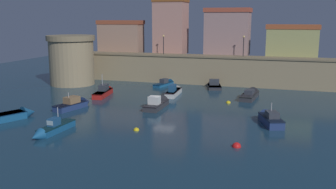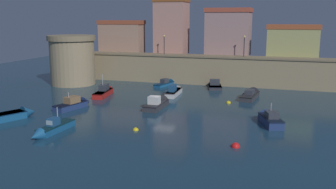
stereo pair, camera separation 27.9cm
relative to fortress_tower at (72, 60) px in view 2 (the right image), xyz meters
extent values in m
plane|color=#19384C|center=(19.33, -11.63, -3.99)|extent=(101.45, 101.45, 0.00)
cube|color=#9E8966|center=(19.33, 6.87, -1.79)|extent=(42.17, 3.17, 4.40)
cube|color=#817053|center=(19.33, 6.87, 0.53)|extent=(42.17, 3.47, 0.24)
cube|color=tan|center=(4.17, 10.09, 2.93)|extent=(7.80, 3.27, 5.05)
cube|color=#99492F|center=(4.17, 10.09, 5.81)|extent=(8.12, 3.40, 0.70)
cube|color=tan|center=(13.40, 10.70, 4.82)|extent=(5.29, 4.49, 8.82)
cube|color=brown|center=(13.40, 10.70, 9.58)|extent=(5.51, 4.67, 0.70)
cube|color=#A8827F|center=(23.27, 11.20, 3.95)|extent=(7.13, 5.49, 7.10)
cube|color=#B04B35|center=(23.27, 11.20, 7.85)|extent=(7.42, 5.71, 0.70)
cube|color=tan|center=(33.63, 10.31, 2.64)|extent=(7.84, 3.71, 4.47)
cube|color=#A8502D|center=(33.63, 10.31, 5.22)|extent=(8.15, 3.86, 0.70)
cylinder|color=#9E8966|center=(0.00, 0.00, -0.46)|extent=(7.04, 7.04, 7.07)
cylinder|color=#867556|center=(0.00, 0.00, 3.47)|extent=(7.61, 7.61, 0.80)
cylinder|color=black|center=(13.30, 6.87, 2.08)|extent=(0.12, 0.12, 2.87)
sphere|color=#F9D172|center=(13.30, 6.87, 3.66)|extent=(0.32, 0.32, 0.32)
cylinder|color=black|center=(26.43, 6.87, 2.11)|extent=(0.12, 0.12, 2.94)
sphere|color=#F9D172|center=(26.43, 6.87, 3.73)|extent=(0.32, 0.32, 0.32)
cube|color=red|center=(9.03, -7.23, -3.62)|extent=(2.09, 5.28, 0.73)
cone|color=red|center=(8.55, -4.05, -3.62)|extent=(1.47, 1.57, 1.28)
cube|color=#500B09|center=(9.03, -7.23, -3.30)|extent=(2.13, 5.38, 0.08)
cube|color=#333842|center=(8.96, -6.80, -2.85)|extent=(1.24, 1.89, 0.81)
cylinder|color=#B2B2B7|center=(9.04, -7.29, -2.09)|extent=(0.08, 0.08, 2.34)
cube|color=#333338|center=(18.36, -11.71, -3.66)|extent=(1.66, 4.89, 0.66)
cone|color=#333338|center=(18.36, -8.62, -3.66)|extent=(1.58, 1.37, 1.58)
cube|color=black|center=(18.36, -11.71, -3.37)|extent=(1.70, 4.99, 0.08)
cube|color=silver|center=(18.36, -12.42, -2.88)|extent=(1.28, 1.14, 0.91)
cube|color=#99B7C6|center=(18.36, -11.85, -2.83)|extent=(1.15, 0.06, 0.55)
cube|color=#195689|center=(14.53, 2.97, -3.77)|extent=(2.24, 4.47, 0.45)
cone|color=#195689|center=(15.18, 5.59, -3.77)|extent=(1.44, 1.45, 1.19)
cube|color=#0A2A49|center=(14.53, 2.97, -3.58)|extent=(2.29, 4.56, 0.08)
cube|color=#333842|center=(14.57, 3.13, -3.21)|extent=(1.16, 1.50, 0.66)
cube|color=#99B7C6|center=(14.73, 3.77, -3.18)|extent=(0.77, 0.24, 0.39)
cube|color=#333338|center=(28.50, -2.85, -3.66)|extent=(2.20, 5.46, 0.67)
cone|color=#333338|center=(28.83, 0.45, -3.66)|extent=(1.72, 1.55, 1.59)
cube|color=black|center=(28.50, -2.85, -3.36)|extent=(2.24, 5.57, 0.08)
cube|color=#333842|center=(28.49, -2.91, -3.05)|extent=(1.22, 1.91, 0.55)
cube|color=#99B7C6|center=(28.58, -2.01, -3.02)|extent=(0.94, 0.15, 0.33)
cube|color=#333338|center=(22.68, 3.02, -3.75)|extent=(2.72, 3.80, 0.49)
cone|color=#333338|center=(22.12, 5.09, -3.75)|extent=(1.98, 1.40, 1.80)
cube|color=black|center=(22.68, 3.02, -3.54)|extent=(2.77, 3.88, 0.08)
cube|color=#333842|center=(22.59, 3.34, -3.05)|extent=(1.61, 1.12, 0.91)
cube|color=#195689|center=(12.34, -23.54, -3.66)|extent=(1.48, 4.59, 0.66)
cone|color=#195689|center=(12.19, -26.39, -3.66)|extent=(1.24, 1.33, 1.17)
cube|color=#0C2A32|center=(12.34, -23.54, -3.38)|extent=(1.50, 4.69, 0.08)
cube|color=navy|center=(12.32, -23.88, -2.98)|extent=(0.83, 1.22, 0.72)
cube|color=#99B7C6|center=(12.29, -24.47, -2.94)|extent=(0.69, 0.10, 0.43)
cylinder|color=#B2B2B7|center=(12.36, -23.21, -2.53)|extent=(0.08, 0.08, 1.62)
cube|color=silver|center=(18.19, -3.80, -3.64)|extent=(1.56, 5.14, 0.70)
cone|color=silver|center=(18.03, -0.62, -3.64)|extent=(1.30, 1.46, 1.23)
cube|color=slate|center=(18.19, -3.80, -3.34)|extent=(1.59, 5.24, 0.08)
cube|color=navy|center=(18.23, -4.46, -2.83)|extent=(0.84, 1.75, 0.94)
cube|color=#99B7C6|center=(18.18, -3.61, -2.78)|extent=(0.68, 0.10, 0.56)
cube|color=navy|center=(31.82, -15.16, -3.58)|extent=(2.80, 4.47, 0.83)
cone|color=navy|center=(30.96, -12.66, -3.58)|extent=(1.74, 1.58, 1.44)
cube|color=black|center=(31.82, -15.16, -3.20)|extent=(2.85, 4.56, 0.08)
cube|color=#333842|center=(31.91, -15.41, -2.86)|extent=(1.52, 1.81, 0.61)
cube|color=#99B7C6|center=(31.65, -14.68, -2.83)|extent=(0.93, 0.37, 0.37)
cylinder|color=#B2B2B7|center=(31.78, -15.04, -2.46)|extent=(0.08, 0.08, 1.40)
cone|color=#195689|center=(6.16, -19.41, -3.60)|extent=(2.02, 1.94, 1.57)
cube|color=navy|center=(8.84, -15.26, -3.64)|extent=(2.45, 4.54, 0.71)
cone|color=navy|center=(9.46, -12.63, -3.64)|extent=(1.66, 1.50, 1.42)
cube|color=black|center=(8.84, -15.26, -3.32)|extent=(2.49, 4.63, 0.08)
cube|color=olive|center=(8.90, -15.02, -2.91)|extent=(1.58, 1.93, 0.75)
cube|color=#99B7C6|center=(9.09, -14.19, -2.87)|extent=(1.09, 0.31, 0.45)
cylinder|color=#B2B2B7|center=(8.79, -15.50, -2.62)|extent=(0.08, 0.08, 1.33)
sphere|color=yellow|center=(19.52, -21.04, -3.99)|extent=(0.56, 0.56, 0.56)
sphere|color=red|center=(29.36, -23.00, -3.99)|extent=(0.77, 0.77, 0.77)
sphere|color=yellow|center=(26.22, -6.46, -3.99)|extent=(0.60, 0.60, 0.60)
camera|label=1|loc=(32.91, -53.97, 6.70)|focal=40.94mm
camera|label=2|loc=(33.18, -53.89, 6.70)|focal=40.94mm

